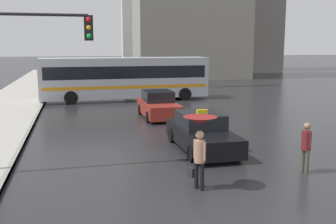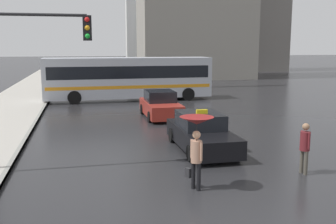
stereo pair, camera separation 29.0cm
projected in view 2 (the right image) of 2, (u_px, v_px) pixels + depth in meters
name	position (u px, v px, depth m)	size (l,w,h in m)	color
ground_plane	(210.00, 216.00, 9.55)	(300.00, 300.00, 0.00)	#262628
taxi	(201.00, 133.00, 15.60)	(1.91, 4.74, 1.62)	black
sedan_red	(160.00, 105.00, 22.64)	(1.91, 4.38, 1.53)	#A52D23
city_bus	(129.00, 77.00, 29.54)	(12.42, 2.83, 3.21)	#B2B7C1
pedestrian_with_umbrella	(196.00, 133.00, 11.04)	(0.97, 0.97, 2.13)	black
pedestrian_man	(305.00, 144.00, 12.55)	(0.34, 0.47, 1.67)	#4C473D
traffic_light	(30.00, 57.00, 12.49)	(3.39, 0.38, 5.36)	black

